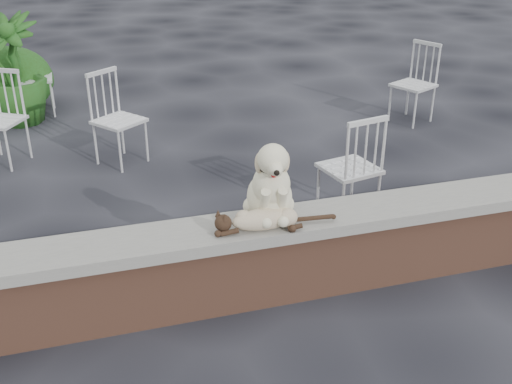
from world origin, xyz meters
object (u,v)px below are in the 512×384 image
object	(u,v)px
dog	(270,177)
chair_a	(119,119)
chair_e	(34,77)
chair_d	(414,84)
potted_plant_b	(13,70)
chair_c	(350,166)
cat	(264,218)

from	to	relation	value
dog	chair_a	distance (m)	2.71
chair_a	chair_e	bearing A→B (deg)	77.37
chair_e	chair_d	size ratio (longest dim) A/B	1.00
chair_a	potted_plant_b	xyz separation A→B (m)	(-1.06, 1.62, 0.17)
chair_c	chair_d	xyz separation A→B (m)	(1.75, 2.05, 0.00)
chair_a	chair_d	world-z (taller)	same
cat	chair_a	size ratio (longest dim) A/B	1.00
chair_c	chair_d	bearing A→B (deg)	-142.24
cat	chair_e	bearing A→B (deg)	117.43
cat	dog	bearing A→B (deg)	70.79
chair_c	potted_plant_b	bearing A→B (deg)	-61.97
cat	chair_d	world-z (taller)	chair_d
dog	chair_c	bearing A→B (deg)	49.89
chair_c	potted_plant_b	distance (m)	4.36
chair_a	chair_d	distance (m)	3.49
cat	potted_plant_b	xyz separation A→B (m)	(-1.74, 4.34, -0.01)
dog	chair_c	size ratio (longest dim) A/B	0.60
chair_c	chair_a	size ratio (longest dim) A/B	1.00
cat	chair_d	bearing A→B (deg)	56.22
chair_e	potted_plant_b	distance (m)	0.37
chair_e	chair_c	size ratio (longest dim) A/B	1.00
chair_c	chair_a	xyz separation A→B (m)	(-1.73, 1.74, 0.00)
dog	chair_d	distance (m)	3.98
chair_e	chair_a	xyz separation A→B (m)	(0.86, -1.88, 0.00)
dog	chair_d	xyz separation A→B (m)	(2.71, 2.88, -0.39)
dog	chair_e	bearing A→B (deg)	118.92
chair_c	potted_plant_b	size ratio (longest dim) A/B	0.73
dog	potted_plant_b	bearing A→B (deg)	122.36
dog	chair_c	xyz separation A→B (m)	(0.96, 0.84, -0.39)
chair_c	chair_a	distance (m)	2.45
cat	potted_plant_b	size ratio (longest dim) A/B	0.73
cat	potted_plant_b	distance (m)	4.68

